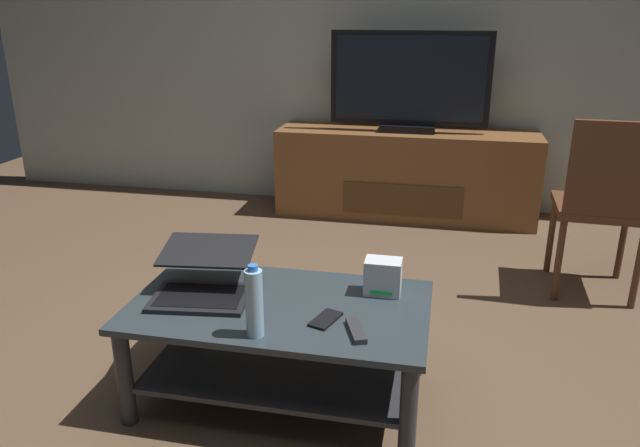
% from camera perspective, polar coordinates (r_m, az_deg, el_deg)
% --- Properties ---
extents(ground_plane, '(7.68, 7.68, 0.00)m').
position_cam_1_polar(ground_plane, '(2.57, -1.18, -15.08)').
color(ground_plane, brown).
extents(back_wall, '(6.40, 0.12, 2.80)m').
position_cam_1_polar(back_wall, '(4.68, 6.29, 18.79)').
color(back_wall, '#A8B2A8').
rests_on(back_wall, ground).
extents(coffee_table, '(1.13, 0.64, 0.41)m').
position_cam_1_polar(coffee_table, '(2.36, -3.80, -10.31)').
color(coffee_table, '#2D383D').
rests_on(coffee_table, ground).
extents(media_cabinet, '(1.86, 0.48, 0.64)m').
position_cam_1_polar(media_cabinet, '(4.49, 8.07, 4.68)').
color(media_cabinet, brown).
rests_on(media_cabinet, ground).
extents(television, '(1.11, 0.20, 0.69)m').
position_cam_1_polar(television, '(4.34, 8.47, 12.92)').
color(television, black).
rests_on(television, media_cabinet).
extents(dining_chair, '(0.46, 0.46, 0.96)m').
position_cam_1_polar(dining_chair, '(3.42, 25.26, 2.07)').
color(dining_chair, '#59331E').
rests_on(dining_chair, ground).
extents(laptop, '(0.41, 0.45, 0.17)m').
position_cam_1_polar(laptop, '(2.39, -10.94, -5.08)').
color(laptop, black).
rests_on(laptop, coffee_table).
extents(router_box, '(0.14, 0.10, 0.14)m').
position_cam_1_polar(router_box, '(2.36, 5.97, -5.02)').
color(router_box, silver).
rests_on(router_box, coffee_table).
extents(water_bottle_near, '(0.06, 0.06, 0.26)m').
position_cam_1_polar(water_bottle_near, '(2.05, -6.24, -7.45)').
color(water_bottle_near, '#99C6E5').
rests_on(water_bottle_near, coffee_table).
extents(cell_phone, '(0.11, 0.15, 0.01)m').
position_cam_1_polar(cell_phone, '(2.18, 0.53, -9.05)').
color(cell_phone, black).
rests_on(cell_phone, coffee_table).
extents(tv_remote, '(0.10, 0.17, 0.02)m').
position_cam_1_polar(tv_remote, '(2.10, 3.43, -10.07)').
color(tv_remote, '#2D2D30').
rests_on(tv_remote, coffee_table).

